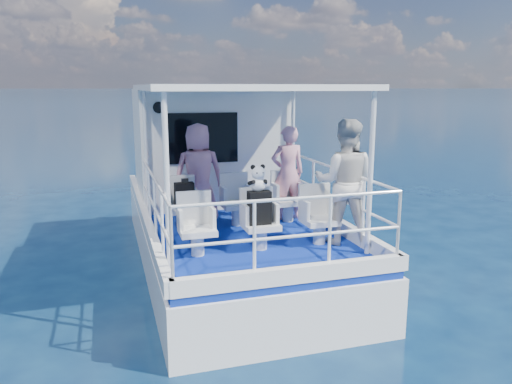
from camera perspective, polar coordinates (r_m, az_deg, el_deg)
ground at (r=8.41m, az=-1.76°, el=-10.06°), size 2000.00×2000.00×0.00m
hull at (r=9.32m, az=-3.38°, el=-7.85°), size 3.00×7.00×1.60m
deck at (r=9.06m, az=-3.45°, el=-2.78°), size 2.90×6.90×0.10m
cabin at (r=10.10m, az=-5.26°, el=5.35°), size 2.85×2.00×2.20m
canopy at (r=7.61m, az=-1.51°, el=11.86°), size 3.00×3.20×0.08m
canopy_posts at (r=7.64m, az=-1.36°, el=3.28°), size 2.77×2.97×2.20m
railings at (r=7.45m, az=-0.67°, el=-1.64°), size 2.84×3.59×1.00m
seat_port_fwd at (r=8.08m, az=-8.36°, el=-2.96°), size 0.48×0.46×0.38m
seat_center_fwd at (r=8.25m, az=-2.17°, el=-2.53°), size 0.48×0.46×0.38m
seat_stbd_fwd at (r=8.52m, az=3.70°, el=-2.08°), size 0.48×0.46×0.38m
seat_port_aft at (r=6.85m, az=-6.71°, el=-5.66°), size 0.48×0.46×0.38m
seat_center_aft at (r=7.05m, az=0.53°, el=-5.05°), size 0.48×0.46×0.38m
seat_stbd_aft at (r=7.36m, az=7.25°, el=-4.42°), size 0.48×0.46×0.38m
passenger_port_fwd at (r=8.33m, az=-6.57°, el=2.09°), size 0.63×0.46×1.67m
passenger_stbd_fwd at (r=8.56m, az=3.64°, el=2.18°), size 0.60×0.41×1.61m
passenger_stbd_aft at (r=7.29m, az=10.09°, el=1.12°), size 1.10×1.02×1.81m
backpack_port at (r=7.93m, az=-8.19°, el=-0.36°), size 0.30×0.17×0.40m
backpack_center at (r=6.89m, az=0.37°, el=-1.81°), size 0.31×0.17×0.47m
compact_camera at (r=7.90m, az=-8.15°, el=1.30°), size 0.11×0.07×0.07m
panda at (r=6.82m, az=0.21°, el=1.61°), size 0.24×0.20×0.36m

